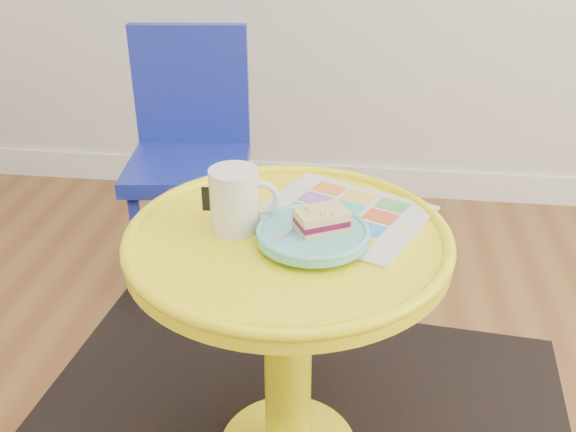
# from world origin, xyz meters

# --- Properties ---
(room_walls) EXTENTS (4.00, 4.00, 4.00)m
(room_walls) POSITION_xyz_m (-0.99, 0.99, 0.06)
(room_walls) COLOR silver
(room_walls) RESTS_ON ground
(side_table) EXTENTS (0.62, 0.62, 0.58)m
(side_table) POSITION_xyz_m (-0.30, 0.59, 0.42)
(side_table) COLOR #FFF015
(side_table) RESTS_ON ground
(chair) EXTENTS (0.39, 0.39, 0.80)m
(chair) POSITION_xyz_m (-0.70, 1.32, 0.46)
(chair) COLOR #1826A1
(chair) RESTS_ON ground
(newspaper) EXTENTS (0.40, 0.37, 0.01)m
(newspaper) POSITION_xyz_m (-0.21, 0.68, 0.59)
(newspaper) COLOR silver
(newspaper) RESTS_ON side_table
(mug) EXTENTS (0.13, 0.09, 0.12)m
(mug) POSITION_xyz_m (-0.40, 0.60, 0.65)
(mug) COLOR white
(mug) RESTS_ON side_table
(plate) EXTENTS (0.21, 0.21, 0.02)m
(plate) POSITION_xyz_m (-0.25, 0.56, 0.60)
(plate) COLOR #62CAD0
(plate) RESTS_ON newspaper
(cake_slice) EXTENTS (0.11, 0.10, 0.04)m
(cake_slice) POSITION_xyz_m (-0.24, 0.57, 0.63)
(cake_slice) COLOR #D3BC8C
(cake_slice) RESTS_ON plate
(fork) EXTENTS (0.07, 0.14, 0.00)m
(fork) POSITION_xyz_m (-0.29, 0.57, 0.61)
(fork) COLOR silver
(fork) RESTS_ON plate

